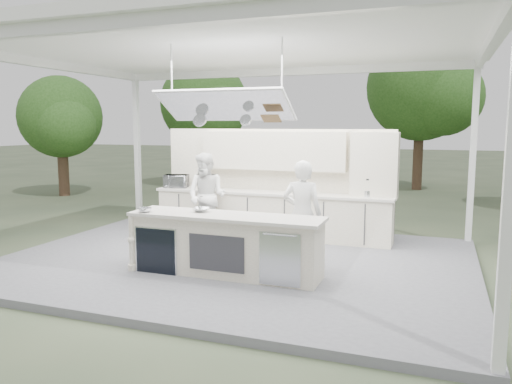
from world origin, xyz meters
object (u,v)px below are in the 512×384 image
at_px(head_chef, 302,214).
at_px(sous_chef, 207,196).
at_px(back_counter, 271,214).
at_px(demo_island, 224,244).

relative_size(head_chef, sous_chef, 1.00).
bearing_deg(head_chef, sous_chef, -33.81).
height_order(back_counter, head_chef, head_chef).
xyz_separation_m(back_counter, head_chef, (1.21, -1.97, 0.41)).
bearing_deg(sous_chef, back_counter, 33.56).
height_order(head_chef, sous_chef, sous_chef).
relative_size(back_counter, sous_chef, 2.86).
xyz_separation_m(head_chef, sous_chef, (-2.37, 1.29, 0.00)).
height_order(demo_island, sous_chef, sous_chef).
height_order(demo_island, back_counter, same).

